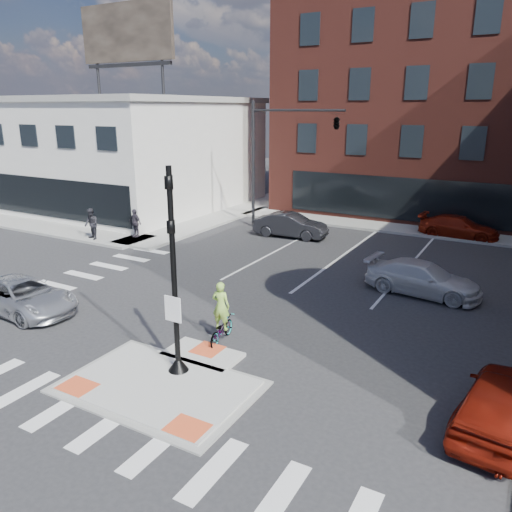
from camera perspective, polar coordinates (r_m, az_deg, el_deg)
The scene contains 17 objects.
ground at distance 15.06m, azimuth -9.78°, elevation -13.76°, with size 120.00×120.00×0.00m, color #28282B.
refuge_island at distance 14.87m, azimuth -10.43°, elevation -14.01°, with size 5.40×4.65×0.13m.
sidewalk_nw at distance 36.42m, azimuth -15.30°, elevation 4.17°, with size 23.50×20.50×0.15m.
sidewalk_n at distance 33.24m, azimuth 19.22°, elevation 2.67°, with size 26.00×3.00×0.15m, color gray.
building_nw at distance 42.79m, azimuth -16.38°, elevation 11.50°, with size 20.40×16.40×14.40m.
building_n at distance 42.27m, azimuth 22.90°, elevation 15.70°, with size 24.40×18.40×15.50m.
building_far_left at distance 63.21m, azimuth 18.55°, elevation 13.46°, with size 10.00×12.00×10.00m, color slate.
signal_pole at distance 14.31m, azimuth -9.25°, elevation -4.92°, with size 0.60×0.60×5.98m.
mast_arm_signal at distance 30.39m, azimuth 6.47°, elevation 13.97°, with size 6.10×2.24×8.00m.
silver_suv at distance 21.07m, azimuth -25.13°, elevation -4.15°, with size 2.18×4.72×1.31m, color #B8BAC0.
red_sedan at distance 13.86m, azimuth 26.22°, elevation -14.78°, with size 1.72×4.27×1.46m, color maroon.
white_pickup at distance 22.02m, azimuth 18.53°, elevation -2.45°, with size 1.92×4.73×1.37m, color silver.
bg_car_dark at distance 30.29m, azimuth 3.98°, elevation 3.54°, with size 1.53×4.39×1.45m, color #242429.
bg_car_red at distance 32.38m, azimuth 22.15°, elevation 3.09°, with size 1.86×4.57×1.33m, color maroon.
cyclist at distance 16.76m, azimuth -4.00°, elevation -7.52°, with size 0.82×1.73×2.12m.
pedestrian_a at distance 30.54m, azimuth -18.31°, elevation 3.49°, with size 0.89×0.69×1.82m, color black.
pedestrian_b at distance 30.49m, azimuth -13.67°, elevation 3.69°, with size 0.98×0.41×1.67m, color #2F2A33.
Camera 1 is at (8.44, -9.92, 7.55)m, focal length 35.00 mm.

